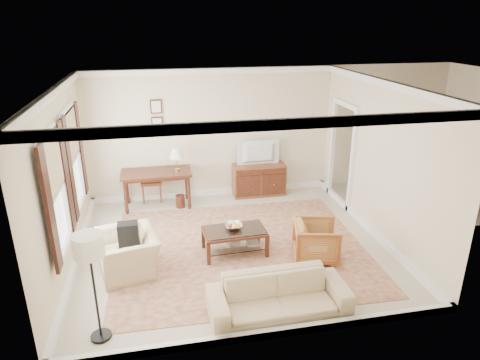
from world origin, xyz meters
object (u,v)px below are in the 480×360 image
object	(u,v)px
coffee_table	(235,235)
club_armchair	(128,247)
writing_desk	(156,176)
sideboard	(259,180)
tv	(259,146)
striped_armchair	(316,239)
sofa	(279,291)

from	to	relation	value
coffee_table	club_armchair	size ratio (longest dim) A/B	1.08
writing_desk	coffee_table	distance (m)	2.65
coffee_table	club_armchair	distance (m)	1.81
sideboard	coffee_table	world-z (taller)	sideboard
tv	coffee_table	bearing A→B (deg)	67.07
tv	coffee_table	size ratio (longest dim) A/B	0.84
sideboard	club_armchair	size ratio (longest dim) A/B	1.18
sideboard	writing_desk	bearing A→B (deg)	-174.86
coffee_table	striped_armchair	bearing A→B (deg)	-19.28
club_armchair	sofa	bearing A→B (deg)	41.04
sofa	sideboard	bearing A→B (deg)	78.69
coffee_table	club_armchair	xyz separation A→B (m)	(-1.79, -0.22, 0.10)
writing_desk	tv	world-z (taller)	tv
writing_desk	sofa	xyz separation A→B (m)	(1.56, -4.06, -0.32)
writing_desk	striped_armchair	xyz separation A→B (m)	(2.60, -2.76, -0.33)
sideboard	club_armchair	distance (m)	3.94
tv	sofa	bearing A→B (deg)	79.78
writing_desk	club_armchair	world-z (taller)	club_armchair
tv	sideboard	bearing A→B (deg)	-90.00
writing_desk	sofa	bearing A→B (deg)	-68.98
sideboard	striped_armchair	size ratio (longest dim) A/B	1.61
club_armchair	writing_desk	bearing A→B (deg)	155.91
tv	writing_desk	bearing A→B (deg)	4.65
sofa	striped_armchair	bearing A→B (deg)	50.15
tv	coffee_table	world-z (taller)	tv
striped_armchair	sofa	size ratio (longest dim) A/B	0.38
club_armchair	sideboard	bearing A→B (deg)	121.36
coffee_table	tv	bearing A→B (deg)	67.07
coffee_table	sofa	distance (m)	1.78
sideboard	club_armchair	world-z (taller)	club_armchair
sideboard	striped_armchair	xyz separation A→B (m)	(0.27, -2.97, 0.00)
coffee_table	sofa	bearing A→B (deg)	-80.77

